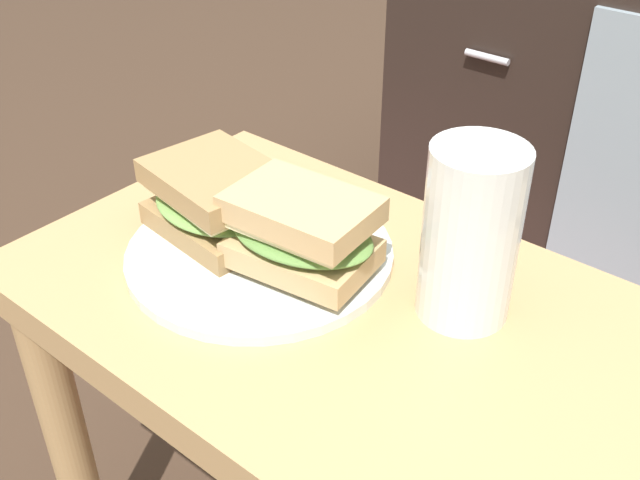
% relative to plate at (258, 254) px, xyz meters
% --- Properties ---
extents(side_table, '(0.56, 0.36, 0.46)m').
position_rel_plate_xyz_m(side_table, '(0.08, 0.00, -0.10)').
color(side_table, tan).
rests_on(side_table, ground).
extents(area_rug, '(1.14, 0.70, 0.01)m').
position_rel_plate_xyz_m(area_rug, '(-0.25, 0.49, -0.46)').
color(area_rug, '#4C1E19').
rests_on(area_rug, ground).
extents(plate, '(0.24, 0.24, 0.01)m').
position_rel_plate_xyz_m(plate, '(0.00, 0.00, 0.00)').
color(plate, silver).
rests_on(plate, side_table).
extents(sandwich_front, '(0.14, 0.12, 0.07)m').
position_rel_plate_xyz_m(sandwich_front, '(-0.05, -0.00, 0.04)').
color(sandwich_front, '#9E7A4C').
rests_on(sandwich_front, plate).
extents(sandwich_back, '(0.14, 0.11, 0.07)m').
position_rel_plate_xyz_m(sandwich_back, '(0.05, 0.00, 0.05)').
color(sandwich_back, tan).
rests_on(sandwich_back, plate).
extents(beer_glass, '(0.08, 0.08, 0.15)m').
position_rel_plate_xyz_m(beer_glass, '(0.18, 0.05, 0.07)').
color(beer_glass, silver).
rests_on(beer_glass, side_table).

